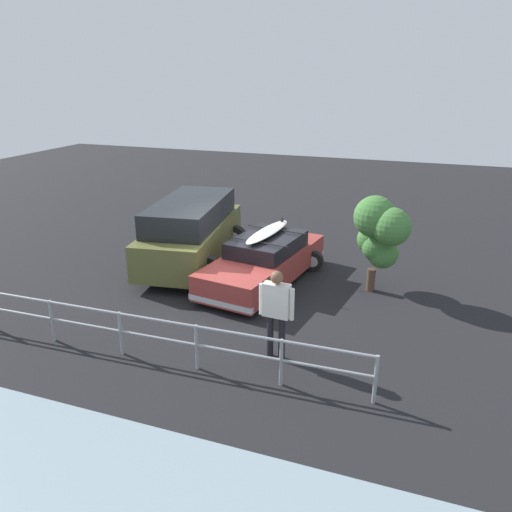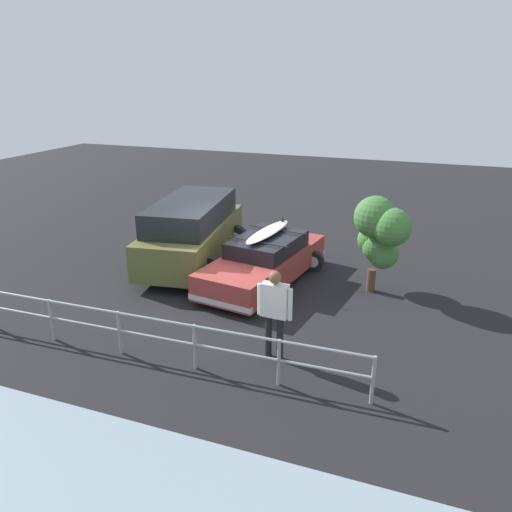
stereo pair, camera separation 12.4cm
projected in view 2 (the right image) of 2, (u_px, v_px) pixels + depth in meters
The scene contains 7 objects.
ground_plane at pixel (227, 288), 13.22m from camera, with size 44.00×44.00×0.02m, color black.
parking_stripe at pixel (223, 276), 13.97m from camera, with size 3.59×0.12×0.00m, color silver.
sedan_car at pixel (264, 261), 13.40m from camera, with size 2.72×4.71×1.51m.
suv_car at pixel (192, 231), 14.52m from camera, with size 3.10×5.04×1.93m.
person_bystander at pixel (275, 307), 9.60m from camera, with size 0.72×0.25×1.85m.
railing_fence at pixel (119, 325), 9.91m from camera, with size 10.05×0.27×0.93m.
bush_near_left at pixel (380, 233), 12.47m from camera, with size 1.44×1.47×2.52m.
Camera 2 is at (-4.93, 11.09, 5.37)m, focal length 35.00 mm.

